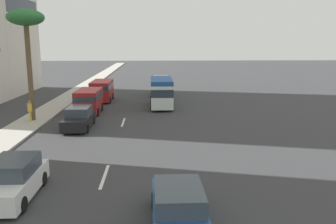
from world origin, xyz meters
The scene contains 13 objects.
ground_plane centered at (31.50, 0.00, 0.00)m, with size 198.00×198.00×0.00m, color #38383A.
sidewalk_right centered at (31.50, 7.61, 0.07)m, with size 162.00×2.67×0.15m, color #B2ADA3.
lane_stripe_mid centered at (11.68, 0.00, 0.01)m, with size 3.20×0.16×0.01m, color silver.
lane_stripe_far centered at (23.78, 0.00, 0.01)m, with size 3.20×0.16×0.01m, color silver.
van_lead centered at (34.92, 3.23, 1.32)m, with size 5.10×2.23×2.30m.
minibus_second centered at (30.89, -3.39, 1.61)m, with size 6.46×2.29×2.93m.
car_third centered at (21.92, 3.25, 0.79)m, with size 4.64×1.92×1.66m.
car_fourth centered at (9.47, 3.54, 0.78)m, with size 4.28×1.92×1.66m.
van_fifth centered at (39.03, -3.61, 1.34)m, with size 5.31×2.10×2.33m.
car_sixth centered at (6.70, -3.27, 0.75)m, with size 4.47×1.89×1.57m.
van_seventh centered at (27.83, 3.49, 1.28)m, with size 4.65×2.16×2.22m.
pedestrian_by_tree centered at (23.77, 7.57, 1.12)m, with size 0.30×0.35×1.74m.
palm_tree centered at (24.43, 7.58, 8.04)m, with size 2.93×2.93×9.00m.
Camera 1 is at (-4.75, -2.34, 6.44)m, focal length 37.36 mm.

